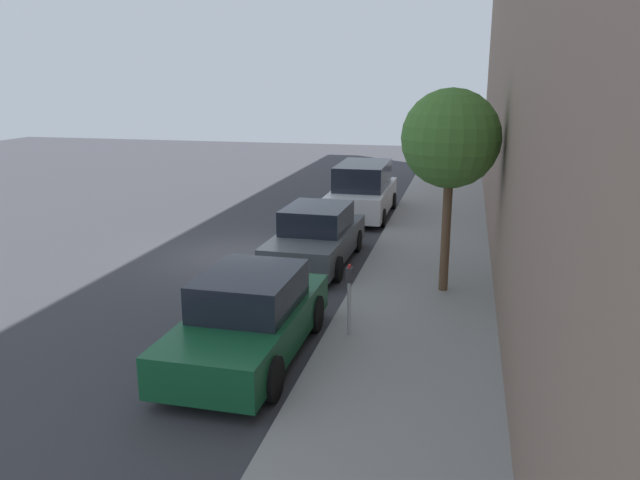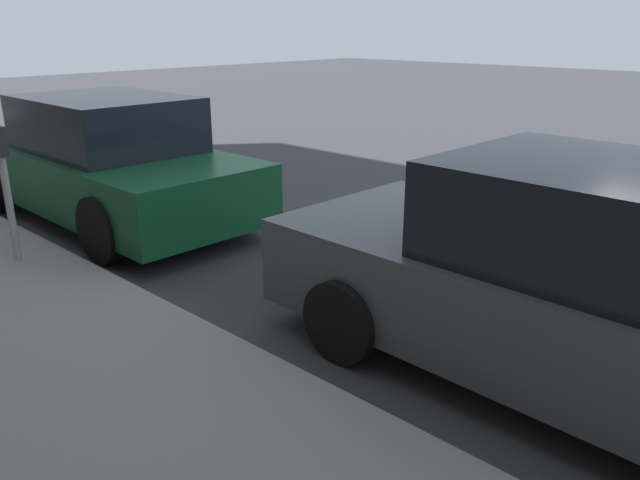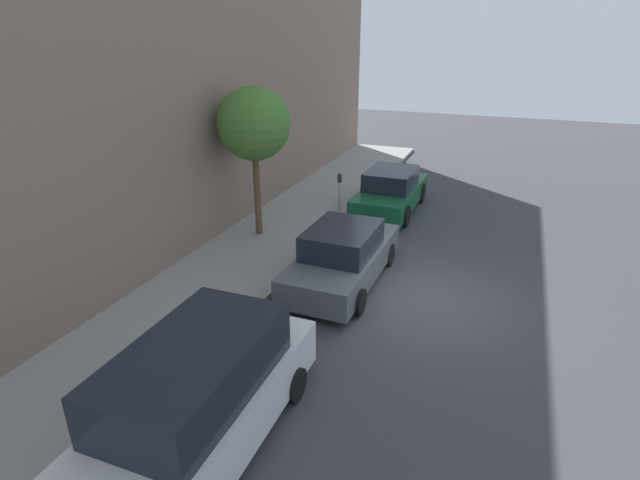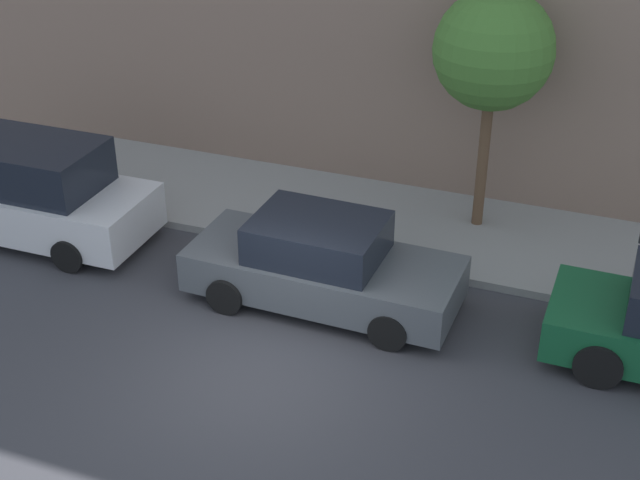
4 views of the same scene
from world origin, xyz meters
The scene contains 8 objects.
ground_plane centered at (0.00, 0.00, 0.00)m, with size 60.00×60.00×0.00m, color #38383D.
sidewalk centered at (5.10, 0.00, 0.07)m, with size 3.20×32.00×0.15m.
building_facade centered at (7.70, 0.00, 5.88)m, with size 2.00×32.00×11.76m.
parked_sedan_nearest centered at (2.36, -6.07, 0.72)m, with size 1.92×4.52×1.54m.
parked_sedan_second centered at (2.15, -0.17, 0.73)m, with size 1.92×4.53×1.54m.
parked_minivan_third centered at (2.39, 5.90, 0.92)m, with size 2.02×4.91×1.90m.
parking_meter_near centered at (3.95, -5.04, 0.99)m, with size 0.11×0.15×1.36m.
street_tree centered at (5.57, -2.06, 3.54)m, with size 2.13×2.13×4.48m.
Camera 3 is at (-1.50, 10.82, 6.06)m, focal length 28.00 mm.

